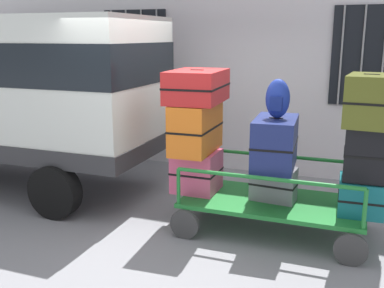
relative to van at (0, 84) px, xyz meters
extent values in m
plane|color=gray|center=(3.09, -0.31, -1.59)|extent=(40.00, 40.00, 0.00)
cube|color=silver|center=(3.09, 2.16, 0.91)|extent=(12.00, 0.30, 5.00)
cube|color=black|center=(1.29, 1.99, 0.41)|extent=(1.20, 0.04, 1.50)
cylinder|color=gray|center=(0.84, 1.95, 0.41)|extent=(0.03, 0.03, 1.50)
cylinder|color=gray|center=(1.14, 1.95, 0.41)|extent=(0.03, 0.03, 1.50)
cylinder|color=gray|center=(1.44, 1.95, 0.41)|extent=(0.03, 0.03, 1.50)
cylinder|color=gray|center=(1.74, 1.95, 0.41)|extent=(0.03, 0.03, 1.50)
cube|color=black|center=(5.29, 1.99, 0.41)|extent=(1.20, 0.04, 1.50)
cylinder|color=gray|center=(4.84, 1.95, 0.41)|extent=(0.03, 0.03, 1.50)
cylinder|color=gray|center=(5.14, 1.95, 0.41)|extent=(0.03, 0.03, 1.50)
cylinder|color=gray|center=(5.44, 1.95, 0.41)|extent=(0.03, 0.03, 1.50)
cube|color=silver|center=(0.00, 0.01, 0.02)|extent=(4.95, 1.82, 1.91)
cube|color=#2D2D30|center=(0.00, 0.01, -0.82)|extent=(4.99, 1.86, 0.24)
cylinder|color=black|center=(1.59, -0.90, -1.24)|extent=(0.70, 0.22, 0.70)
cube|color=#1E722D|center=(4.29, -0.35, -1.21)|extent=(2.10, 1.06, 0.05)
cylinder|color=#383838|center=(5.20, -0.90, -1.41)|extent=(0.35, 0.06, 0.35)
cylinder|color=#383838|center=(5.20, 0.20, -1.41)|extent=(0.35, 0.06, 0.35)
cylinder|color=#383838|center=(3.38, -0.90, -1.41)|extent=(0.35, 0.06, 0.35)
cylinder|color=#383838|center=(3.38, 0.20, -1.41)|extent=(0.35, 0.06, 0.35)
cylinder|color=#1E722D|center=(5.30, -0.84, -0.98)|extent=(0.04, 0.04, 0.42)
cylinder|color=#1E722D|center=(5.30, 0.14, -0.98)|extent=(0.04, 0.04, 0.42)
cylinder|color=#1E722D|center=(3.28, -0.84, -0.98)|extent=(0.04, 0.04, 0.42)
cylinder|color=#1E722D|center=(3.28, 0.14, -0.98)|extent=(0.04, 0.04, 0.42)
cylinder|color=#1E722D|center=(4.29, -0.84, -0.77)|extent=(2.02, 0.04, 0.04)
cylinder|color=#1E722D|center=(4.29, 0.14, -0.77)|extent=(2.02, 0.04, 0.04)
cube|color=#CC4C72|center=(3.32, -0.33, -0.93)|extent=(0.54, 0.53, 0.51)
cube|color=black|center=(3.32, -0.33, -0.93)|extent=(0.55, 0.54, 0.02)
cube|color=black|center=(3.32, -0.33, -0.68)|extent=(0.16, 0.03, 0.02)
cube|color=orange|center=(3.32, -0.36, -0.37)|extent=(0.44, 0.86, 0.60)
cube|color=black|center=(3.32, -0.36, -0.37)|extent=(0.45, 0.87, 0.02)
cube|color=black|center=(3.32, -0.36, -0.08)|extent=(0.15, 0.03, 0.02)
cube|color=#B21E1E|center=(3.32, -0.32, 0.12)|extent=(0.64, 0.94, 0.38)
cube|color=black|center=(3.32, -0.32, 0.12)|extent=(0.65, 0.95, 0.02)
cube|color=black|center=(3.32, -0.32, 0.31)|extent=(0.16, 0.04, 0.02)
cube|color=slate|center=(4.29, -0.35, -0.99)|extent=(0.54, 0.31, 0.41)
cube|color=black|center=(4.29, -0.35, -0.99)|extent=(0.55, 0.32, 0.02)
cube|color=black|center=(4.29, -0.35, -0.79)|extent=(0.16, 0.04, 0.02)
cube|color=navy|center=(4.29, -0.37, -0.49)|extent=(0.51, 0.83, 0.58)
cube|color=black|center=(4.29, -0.37, -0.49)|extent=(0.52, 0.84, 0.02)
cube|color=black|center=(4.29, -0.37, -0.20)|extent=(0.16, 0.04, 0.02)
cube|color=#0F5960|center=(5.26, -0.38, -1.00)|extent=(0.49, 0.54, 0.38)
cube|color=black|center=(5.26, -0.38, -1.00)|extent=(0.50, 0.55, 0.02)
cube|color=black|center=(5.26, -0.38, -0.81)|extent=(0.16, 0.04, 0.02)
cube|color=black|center=(5.26, -0.38, -0.51)|extent=(0.43, 0.47, 0.57)
cube|color=black|center=(5.26, -0.38, -0.51)|extent=(0.44, 0.48, 0.02)
cube|color=black|center=(5.26, -0.38, -0.23)|extent=(0.15, 0.03, 0.02)
cube|color=#4C5119|center=(5.26, -0.32, 0.05)|extent=(0.51, 0.74, 0.54)
cube|color=black|center=(5.26, -0.32, 0.05)|extent=(0.52, 0.75, 0.02)
cube|color=black|center=(5.26, -0.32, 0.31)|extent=(0.16, 0.04, 0.02)
ellipsoid|color=navy|center=(4.30, -0.40, 0.03)|extent=(0.27, 0.19, 0.44)
cube|color=navy|center=(4.30, -0.49, -0.01)|extent=(0.14, 0.06, 0.15)
camera|label=1|loc=(5.15, -5.40, 0.71)|focal=42.03mm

